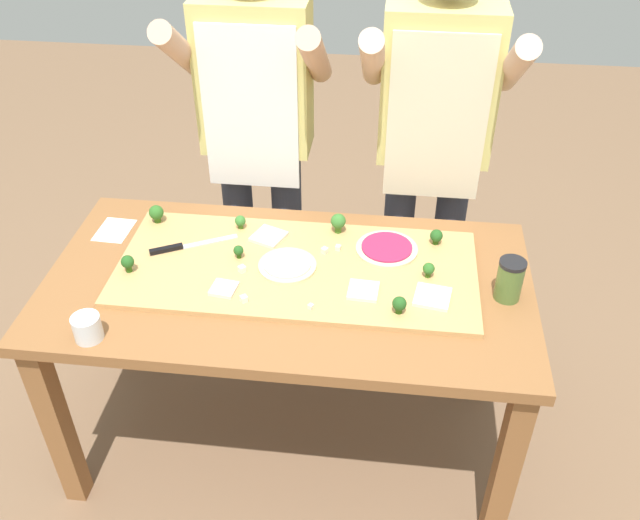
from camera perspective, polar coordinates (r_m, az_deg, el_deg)
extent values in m
plane|color=brown|center=(2.74, -2.21, -14.12)|extent=(8.00, 8.00, 0.00)
cube|color=brown|center=(2.45, -20.90, -12.65)|extent=(0.07, 0.07, 0.72)
cube|color=brown|center=(2.26, 15.12, -16.34)|extent=(0.07, 0.07, 0.72)
cube|color=brown|center=(2.88, -15.54, -2.47)|extent=(0.07, 0.07, 0.72)
cube|color=brown|center=(2.73, 13.77, -4.74)|extent=(0.07, 0.07, 0.72)
cube|color=brown|center=(2.21, -2.65, -2.01)|extent=(1.55, 0.81, 0.04)
cube|color=tan|center=(2.23, -1.94, -0.68)|extent=(1.15, 0.51, 0.02)
cube|color=#B7BABF|center=(2.35, -9.05, 1.52)|extent=(0.18, 0.11, 0.00)
cube|color=black|center=(2.34, -12.59, 0.87)|extent=(0.11, 0.07, 0.02)
cylinder|color=beige|center=(2.30, 5.53, 0.91)|extent=(0.21, 0.21, 0.01)
cylinder|color=#9E234C|center=(2.29, 5.54, 1.08)|extent=(0.17, 0.17, 0.01)
cylinder|color=beige|center=(2.22, -2.72, -0.47)|extent=(0.19, 0.19, 0.01)
cylinder|color=beige|center=(2.21, -2.72, -0.31)|extent=(0.15, 0.15, 0.01)
cube|color=silver|center=(2.12, 3.59, -2.54)|extent=(0.10, 0.10, 0.01)
cube|color=silver|center=(2.14, -7.95, -2.35)|extent=(0.09, 0.09, 0.01)
cube|color=silver|center=(2.12, 9.27, -3.02)|extent=(0.12, 0.12, 0.01)
cube|color=silver|center=(2.35, -4.26, 1.95)|extent=(0.13, 0.13, 0.01)
cylinder|color=#366618|center=(2.49, -13.28, 3.30)|extent=(0.02, 0.02, 0.02)
sphere|color=#2D6623|center=(2.47, -13.38, 3.85)|extent=(0.05, 0.05, 0.05)
cylinder|color=#3F7220|center=(2.37, 1.51, 2.60)|extent=(0.02, 0.02, 0.03)
sphere|color=#38752D|center=(2.35, 1.52, 3.24)|extent=(0.05, 0.05, 0.05)
cylinder|color=#2C5915|center=(2.35, 9.53, 1.52)|extent=(0.02, 0.02, 0.02)
sphere|color=#23561E|center=(2.33, 9.59, 2.00)|extent=(0.04, 0.04, 0.04)
cylinder|color=#3F7220|center=(2.41, -6.57, 2.81)|extent=(0.02, 0.02, 0.02)
sphere|color=#38752D|center=(2.39, -6.61, 3.24)|extent=(0.04, 0.04, 0.04)
cylinder|color=#366618|center=(2.20, 8.92, -1.18)|extent=(0.02, 0.02, 0.02)
sphere|color=#2D6623|center=(2.18, 8.97, -0.70)|extent=(0.04, 0.04, 0.04)
cylinder|color=#2C5915|center=(2.27, -6.72, 0.38)|extent=(0.01, 0.01, 0.02)
sphere|color=#23561E|center=(2.25, -6.75, 0.80)|extent=(0.03, 0.03, 0.03)
cylinder|color=#2C5915|center=(2.27, -15.51, -0.67)|extent=(0.02, 0.02, 0.02)
sphere|color=#23561E|center=(2.26, -15.62, -0.13)|extent=(0.04, 0.04, 0.04)
cylinder|color=#2C5915|center=(2.05, 6.53, -4.13)|extent=(0.02, 0.02, 0.02)
sphere|color=#23561E|center=(2.04, 6.58, -3.60)|extent=(0.04, 0.04, 0.04)
cube|color=silver|center=(2.29, 1.51, 1.02)|extent=(0.02, 0.02, 0.02)
cube|color=silver|center=(2.06, -0.77, -3.86)|extent=(0.02, 0.02, 0.01)
cube|color=white|center=(2.21, -6.44, -0.67)|extent=(0.03, 0.03, 0.02)
cube|color=white|center=(2.09, -6.31, -3.20)|extent=(0.03, 0.03, 0.02)
cube|color=silver|center=(2.27, 0.38, 0.79)|extent=(0.03, 0.03, 0.02)
cylinder|color=white|center=(2.08, -18.67, -5.32)|extent=(0.08, 0.08, 0.08)
cylinder|color=white|center=(2.09, -18.59, -5.64)|extent=(0.07, 0.07, 0.04)
cylinder|color=#517033|center=(2.17, 15.37, -1.71)|extent=(0.08, 0.08, 0.13)
cylinder|color=black|center=(2.12, 15.67, -0.27)|extent=(0.08, 0.08, 0.01)
cube|color=white|center=(2.52, -16.63, 2.38)|extent=(0.12, 0.15, 0.00)
cylinder|color=#333847|center=(2.92, -6.54, 1.66)|extent=(0.12, 0.12, 0.90)
cylinder|color=#333847|center=(2.89, -2.66, 1.40)|extent=(0.12, 0.12, 0.90)
cube|color=#D1C670|center=(2.55, -5.43, 14.88)|extent=(0.40, 0.20, 0.55)
cube|color=white|center=(2.49, -5.81, 12.18)|extent=(0.34, 0.01, 0.60)
cylinder|color=tan|center=(2.48, -11.51, 16.62)|extent=(0.08, 0.39, 0.31)
cylinder|color=tan|center=(2.38, -0.42, 16.49)|extent=(0.08, 0.39, 0.31)
cylinder|color=#333847|center=(2.86, 6.32, 0.77)|extent=(0.12, 0.12, 0.90)
cylinder|color=#333847|center=(2.87, 10.30, 0.49)|extent=(0.12, 0.12, 0.90)
cube|color=#D1C670|center=(2.51, 9.81, 14.08)|extent=(0.40, 0.20, 0.55)
cube|color=beige|center=(2.44, 9.65, 11.32)|extent=(0.34, 0.01, 0.60)
cylinder|color=#DBB293|center=(2.36, 4.39, 16.26)|extent=(0.08, 0.39, 0.31)
cylinder|color=#DBB293|center=(2.39, 15.85, 15.25)|extent=(0.08, 0.39, 0.31)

